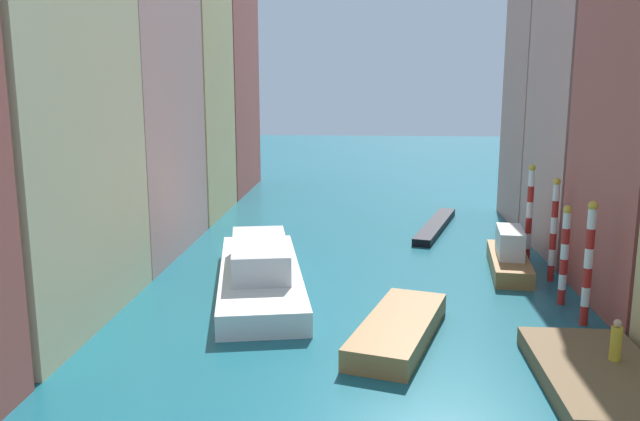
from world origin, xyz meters
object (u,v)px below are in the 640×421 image
object	(u,v)px
person_on_dock	(616,341)
mooring_pole_2	(554,229)
gondola_black	(436,226)
mooring_pole_1	(564,254)
vaporetto_white	(260,271)
waterfront_dock	(600,377)
mooring_pole_0	(588,263)
motorboat_1	(398,329)
mooring_pole_3	(529,214)
motorboat_0	(509,256)

from	to	relation	value
person_on_dock	mooring_pole_2	bearing A→B (deg)	85.72
person_on_dock	gondola_black	xyz separation A→B (m)	(-3.62, 21.46, -1.02)
mooring_pole_1	vaporetto_white	world-z (taller)	mooring_pole_1
person_on_dock	mooring_pole_2	distance (m)	10.67
waterfront_dock	vaporetto_white	size ratio (longest dim) A/B	0.52
person_on_dock	vaporetto_white	size ratio (longest dim) A/B	0.11
mooring_pole_1	gondola_black	bearing A→B (deg)	105.55
mooring_pole_1	vaporetto_white	distance (m)	13.44
mooring_pole_0	mooring_pole_2	world-z (taller)	mooring_pole_2
waterfront_dock	mooring_pole_2	size ratio (longest dim) A/B	1.35
mooring_pole_2	motorboat_1	distance (m)	11.15
mooring_pole_0	mooring_pole_3	size ratio (longest dim) A/B	0.95
mooring_pole_3	gondola_black	distance (m)	9.19
vaporetto_white	mooring_pole_1	bearing A→B (deg)	-4.92
mooring_pole_2	motorboat_0	bearing A→B (deg)	135.89
person_on_dock	motorboat_1	world-z (taller)	person_on_dock
motorboat_0	motorboat_1	distance (m)	11.19
motorboat_0	motorboat_1	size ratio (longest dim) A/B	0.90
mooring_pole_2	gondola_black	distance (m)	11.98
mooring_pole_0	motorboat_1	world-z (taller)	mooring_pole_0
gondola_black	motorboat_0	xyz separation A→B (m)	(2.75, -9.29, 0.55)
vaporetto_white	mooring_pole_3	bearing A→B (deg)	21.33
mooring_pole_1	motorboat_1	bearing A→B (deg)	-148.05
waterfront_dock	motorboat_0	size ratio (longest dim) A/B	1.02
waterfront_dock	mooring_pole_0	size ratio (longest dim) A/B	1.35
mooring_pole_0	mooring_pole_1	bearing A→B (deg)	94.47
waterfront_dock	person_on_dock	bearing A→B (deg)	44.14
vaporetto_white	motorboat_0	size ratio (longest dim) A/B	1.94
waterfront_dock	motorboat_1	size ratio (longest dim) A/B	0.92
waterfront_dock	mooring_pole_1	size ratio (longest dim) A/B	1.55
gondola_black	motorboat_1	xyz separation A→B (m)	(-3.22, -18.74, 0.18)
mooring_pole_0	mooring_pole_2	distance (m)	5.82
mooring_pole_2	motorboat_0	size ratio (longest dim) A/B	0.75
waterfront_dock	mooring_pole_3	distance (m)	14.39
mooring_pole_1	mooring_pole_3	distance (m)	6.36
person_on_dock	gondola_black	distance (m)	21.78
mooring_pole_2	vaporetto_white	xyz separation A→B (m)	(-13.76, -2.22, -1.71)
mooring_pole_1	vaporetto_white	bearing A→B (deg)	175.08
gondola_black	mooring_pole_3	bearing A→B (deg)	-63.40
waterfront_dock	vaporetto_white	bearing A→B (deg)	143.97
mooring_pole_2	mooring_pole_3	xyz separation A→B (m)	(-0.44, 2.98, 0.13)
mooring_pole_2	gondola_black	bearing A→B (deg)	112.03
mooring_pole_2	mooring_pole_3	world-z (taller)	mooring_pole_3
vaporetto_white	mooring_pole_0	bearing A→B (deg)	-14.88
person_on_dock	motorboat_0	bearing A→B (deg)	94.06
person_on_dock	mooring_pole_0	distance (m)	4.95
waterfront_dock	motorboat_1	distance (m)	7.03
mooring_pole_0	mooring_pole_3	distance (m)	8.79
waterfront_dock	mooring_pole_3	xyz separation A→B (m)	(0.99, 14.16, 2.38)
mooring_pole_1	motorboat_0	bearing A→B (deg)	103.73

